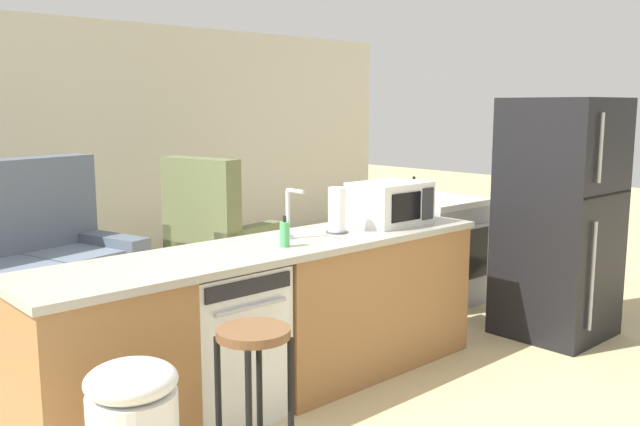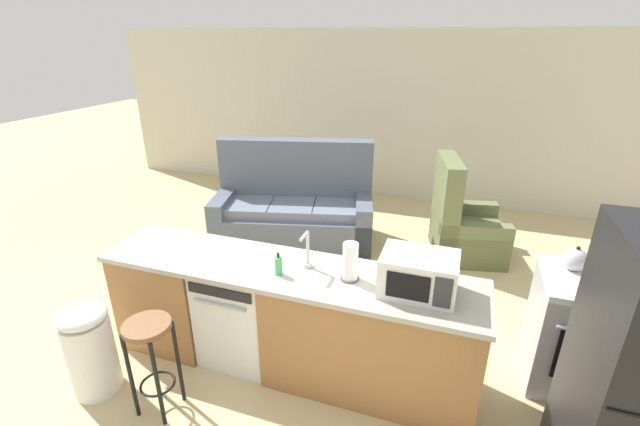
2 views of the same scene
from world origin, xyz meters
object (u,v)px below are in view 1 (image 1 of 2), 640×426
Objects in this scene: bar_stool at (254,374)px; stove_range at (437,251)px; soap_bottle at (285,234)px; armchair at (217,245)px; paper_towel_roll at (337,211)px; refrigerator at (559,219)px; kettle at (414,189)px; dishwasher at (218,341)px; microwave at (390,203)px.

stove_range is at bearing 23.72° from bar_stool.
armchair is at bearing 64.12° from soap_bottle.
paper_towel_roll is 2.64m from armchair.
refrigerator is at bearing -18.17° from paper_towel_roll.
refrigerator is 8.45× the size of kettle.
soap_bottle is 1.03m from bar_stool.
refrigerator is 2.34× the size of bar_stool.
soap_bottle is (0.39, -0.10, 0.55)m from dishwasher.
armchair is (-0.97, 3.00, -0.52)m from refrigerator.
soap_bottle is (-0.98, -0.10, -0.07)m from microwave.
armchair reaches higher than bar_stool.
soap_bottle is at bearing -163.68° from stove_range.
microwave is 0.99m from soap_bottle.
soap_bottle is (-2.21, -0.65, 0.52)m from stove_range.
paper_towel_roll is at bearing -106.66° from armchair.
microwave is 2.44× the size of kettle.
dishwasher is 1.14× the size of bar_stool.
stove_range is 0.75× the size of armchair.
bar_stool is at bearing -156.57° from microwave.
bar_stool is at bearing -121.24° from armchair.
armchair is (-0.97, 1.90, -0.10)m from stove_range.
soap_bottle reaches higher than bar_stool.
paper_towel_roll is (-1.70, -0.54, 0.59)m from stove_range.
dishwasher is 0.68m from soap_bottle.
paper_towel_roll is (-1.70, 0.56, 0.17)m from refrigerator.
dishwasher is 1.09m from paper_towel_roll.
stove_range is 1.47m from microwave.
microwave is at bearing -1.26° from paper_towel_roll.
kettle is at bearing 15.58° from dishwasher.
dishwasher is at bearing -168.09° from stove_range.
bar_stool is (-0.69, -0.63, -0.44)m from soap_bottle.
bar_stool is 3.72m from armchair.
bar_stool is 0.62× the size of armchair.
dishwasher reaches higher than bar_stool.
paper_towel_roll is at bearing 161.83° from refrigerator.
soap_bottle is at bearing -14.05° from dishwasher.
stove_range is 5.11× the size of soap_bottle.
dishwasher is 0.79m from bar_stool.
paper_towel_roll is 0.52m from soap_bottle.
microwave is at bearing 5.64° from soap_bottle.
soap_bottle is at bearing -168.02° from paper_towel_roll.
dishwasher is at bearing 179.95° from microwave.
microwave is 0.42× the size of armchair.
soap_bottle is 0.15× the size of armchair.
stove_range is 0.57m from kettle.
refrigerator reaches higher than soap_bottle.
microwave is 2.84× the size of soap_bottle.
stove_range is 1.80× the size of microwave.
soap_bottle is (-0.51, -0.11, -0.07)m from paper_towel_roll.
stove_range is 1.22× the size of bar_stool.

